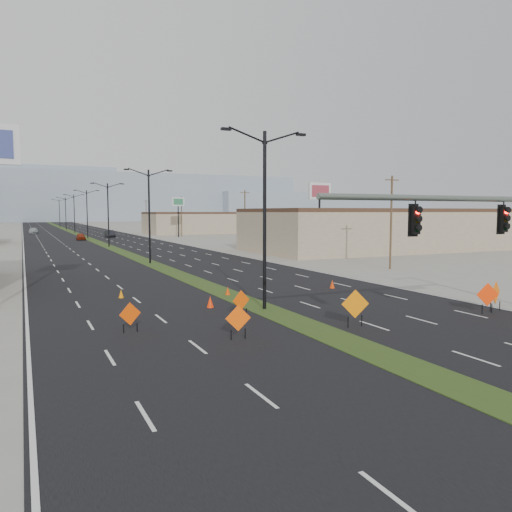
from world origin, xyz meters
name	(u,v)px	position (x,y,z in m)	size (l,w,h in m)	color
ground	(414,370)	(0.00, 0.00, 0.00)	(600.00, 600.00, 0.00)	gray
road_surface	(86,238)	(0.00, 100.00, 0.00)	(25.00, 400.00, 0.02)	black
median_strip	(86,238)	(0.00, 100.00, 0.00)	(2.00, 400.00, 0.04)	#304418
building_se_near	(375,231)	(34.00, 45.00, 2.75)	(36.00, 18.00, 5.50)	tan
building_se_far	(231,223)	(38.00, 110.00, 2.50)	(44.00, 16.00, 5.00)	tan
mesa_center	(116,198)	(40.00, 300.00, 14.00)	(220.00, 50.00, 28.00)	#8A99AC
mesa_east	(320,207)	(180.00, 290.00, 9.00)	(160.00, 50.00, 18.00)	#8A99AC
streetlight_0	(265,214)	(0.00, 12.00, 5.42)	(5.15, 0.24, 10.02)	black
streetlight_1	(149,213)	(0.00, 40.00, 5.42)	(5.15, 0.24, 10.02)	black
streetlight_2	(108,213)	(0.00, 68.00, 5.42)	(5.15, 0.24, 10.02)	black
streetlight_3	(87,212)	(0.00, 96.00, 5.42)	(5.15, 0.24, 10.02)	black
streetlight_4	(74,212)	(0.00, 124.00, 5.42)	(5.15, 0.24, 10.02)	black
streetlight_5	(66,212)	(0.00, 152.00, 5.42)	(5.15, 0.24, 10.02)	black
streetlight_6	(59,212)	(0.00, 180.00, 5.42)	(5.15, 0.24, 10.02)	black
utility_pole_0	(391,221)	(20.00, 25.00, 4.67)	(1.60, 0.20, 9.00)	#4C3823
utility_pole_1	(245,217)	(20.00, 60.00, 4.67)	(1.60, 0.20, 9.00)	#4C3823
utility_pole_2	(182,216)	(20.00, 95.00, 4.67)	(1.60, 0.20, 9.00)	#4C3823
utility_pole_3	(146,215)	(20.00, 130.00, 4.67)	(1.60, 0.20, 9.00)	#4C3823
car_left	(81,237)	(-2.00, 89.99, 0.68)	(1.60, 3.98, 1.36)	maroon
car_mid	(110,234)	(4.95, 99.07, 0.75)	(1.60, 4.58, 1.51)	black
car_far	(33,231)	(-9.84, 125.59, 0.74)	(2.07, 5.10, 1.48)	#9DA3A6
construction_sign_0	(130,315)	(-8.00, 9.70, 0.82)	(1.03, 0.33, 1.41)	#E84304
construction_sign_1	(238,319)	(-3.99, 6.47, 0.89)	(1.13, 0.20, 1.52)	#FF5105
construction_sign_2	(241,301)	(-2.00, 10.74, 0.83)	(1.05, 0.27, 1.42)	#E04704
construction_sign_3	(355,305)	(2.01, 6.20, 1.09)	(1.34, 0.41, 1.84)	orange
construction_sign_4	(488,296)	(10.53, 5.81, 1.00)	(1.21, 0.46, 1.69)	#FF3505
construction_sign_5	(496,294)	(11.50, 6.09, 0.99)	(1.19, 0.51, 1.69)	#D95504
cone_0	(210,302)	(-2.63, 13.80, 0.34)	(0.41, 0.41, 0.68)	#F62F05
cone_1	(228,291)	(-0.11, 17.33, 0.30)	(0.36, 0.36, 0.60)	#D53904
cone_2	(332,284)	(7.90, 16.95, 0.31)	(0.37, 0.37, 0.62)	red
cone_3	(121,294)	(-6.73, 19.27, 0.28)	(0.34, 0.34, 0.57)	orange
pole_sign_east_near	(320,197)	(19.06, 36.40, 7.23)	(2.91, 0.45, 8.90)	black
pole_sign_east_far	(178,205)	(18.61, 92.81, 7.04)	(2.85, 0.79, 8.69)	black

